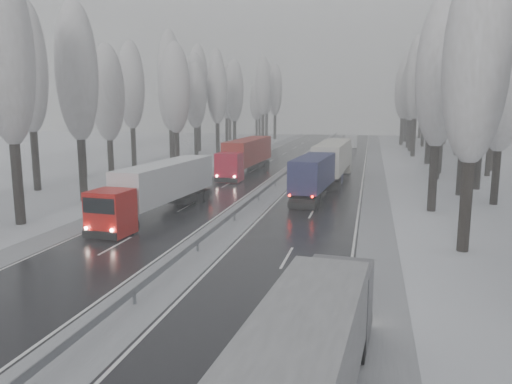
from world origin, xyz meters
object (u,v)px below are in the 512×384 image
at_px(truck_red_white, 160,186).
at_px(truck_red_red, 246,154).
at_px(truck_cream_box, 334,158).
at_px(truck_grey_tarp, 299,383).
at_px(truck_blue_box, 319,171).
at_px(box_truck_distant, 351,141).

height_order(truck_red_white, truck_red_red, truck_red_red).
relative_size(truck_cream_box, truck_red_red, 1.03).
bearing_deg(truck_cream_box, truck_grey_tarp, -84.55).
bearing_deg(truck_blue_box, truck_red_white, -129.81).
bearing_deg(box_truck_distant, truck_cream_box, -94.30).
distance_m(truck_cream_box, truck_red_white, 23.91).
bearing_deg(box_truck_distant, truck_grey_tarp, -92.69).
bearing_deg(truck_red_white, truck_grey_tarp, -55.67).
distance_m(truck_cream_box, box_truck_distant, 45.32).
xyz_separation_m(truck_blue_box, truck_red_red, (-10.20, 12.51, 0.18)).
bearing_deg(truck_blue_box, truck_red_red, 133.82).
xyz_separation_m(truck_cream_box, box_truck_distant, (-0.04, 45.30, -1.23)).
height_order(truck_grey_tarp, truck_cream_box, truck_cream_box).
height_order(truck_grey_tarp, truck_blue_box, truck_blue_box).
xyz_separation_m(truck_grey_tarp, box_truck_distant, (-2.63, 90.81, -0.80)).
bearing_deg(truck_red_white, truck_blue_box, 49.84).
xyz_separation_m(truck_grey_tarp, truck_red_red, (-13.45, 48.38, 0.35)).
xyz_separation_m(box_truck_distant, truck_red_white, (-11.63, -66.17, 0.98)).
bearing_deg(truck_grey_tarp, truck_blue_box, 99.36).
bearing_deg(truck_red_white, box_truck_distant, 84.30).
bearing_deg(truck_blue_box, box_truck_distant, 93.97).
xyz_separation_m(truck_blue_box, truck_cream_box, (0.67, 9.64, 0.26)).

